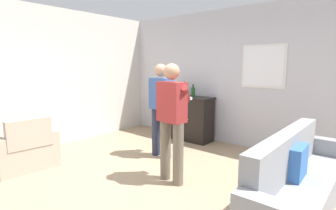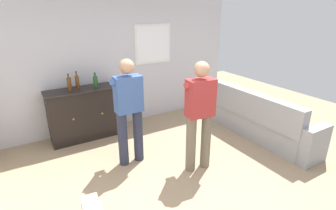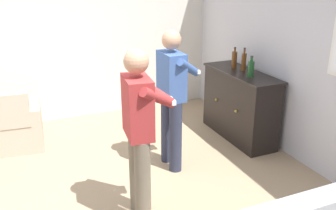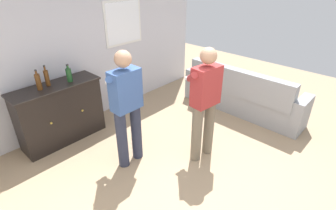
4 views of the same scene
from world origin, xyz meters
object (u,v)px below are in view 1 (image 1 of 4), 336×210
bottle_liquor_amber (184,90)px  bottle_spirits_clear (193,92)px  sideboard_cabinet (185,117)px  bottle_wine_green (178,90)px  person_standing_left (161,106)px  person_standing_right (172,117)px  armchair (26,151)px  couch (298,185)px

bottle_liquor_amber → bottle_spirits_clear: bottle_liquor_amber is taller
sideboard_cabinet → bottle_liquor_amber: size_ratio=4.15×
bottle_liquor_amber → bottle_wine_green: bearing=-159.7°
bottle_liquor_amber → person_standing_left: 1.37m
person_standing_right → sideboard_cabinet: bearing=122.1°
person_standing_left → person_standing_right: bearing=-40.3°
sideboard_cabinet → bottle_spirits_clear: (0.24, -0.03, 0.60)m
bottle_wine_green → armchair: bearing=-102.5°
armchair → bottle_spirits_clear: (1.14, 3.03, 0.79)m
armchair → person_standing_left: person_standing_left is taller
armchair → bottle_wine_green: bearing=77.5°
bottle_spirits_clear → couch: bearing=-32.4°
armchair → bottle_spirits_clear: bearing=69.4°
couch → bottle_wine_green: size_ratio=7.82×
person_standing_left → person_standing_right: 1.07m
sideboard_cabinet → bottle_wine_green: bearing=179.2°
armchair → bottle_spirits_clear: 3.33m
bottle_wine_green → person_standing_right: bearing=-53.6°
bottle_wine_green → person_standing_left: size_ratio=0.18×
bottle_liquor_amber → bottle_spirits_clear: bearing=-17.0°
bottle_spirits_clear → person_standing_right: bearing=-63.0°
bottle_liquor_amber → armchair: bearing=-104.9°
sideboard_cabinet → person_standing_right: bearing=-57.9°
couch → bottle_wine_green: 3.52m
couch → armchair: (-3.70, -1.41, -0.05)m
bottle_spirits_clear → person_standing_right: size_ratio=0.16×
bottle_wine_green → person_standing_right: person_standing_right is taller
bottle_wine_green → bottle_liquor_amber: bottle_liquor_amber is taller
couch → sideboard_cabinet: (-2.80, 1.66, 0.15)m
bottle_wine_green → bottle_spirits_clear: size_ratio=1.11×
couch → sideboard_cabinet: bearing=149.4°
bottle_spirits_clear → person_standing_left: 1.21m
armchair → sideboard_cabinet: sideboard_cabinet is taller
couch → person_standing_right: (-1.60, -0.26, 0.60)m
bottle_liquor_amber → bottle_spirits_clear: (0.30, -0.09, -0.02)m
bottle_liquor_amber → sideboard_cabinet: bearing=-44.7°
bottle_wine_green → person_standing_left: (0.60, -1.23, -0.16)m
bottle_liquor_amber → bottle_spirits_clear: size_ratio=1.16×
armchair → bottle_wine_green: (0.68, 3.07, 0.81)m
sideboard_cabinet → person_standing_left: person_standing_left is taller
bottle_wine_green → bottle_spirits_clear: 0.46m
armchair → person_standing_left: size_ratio=0.55×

